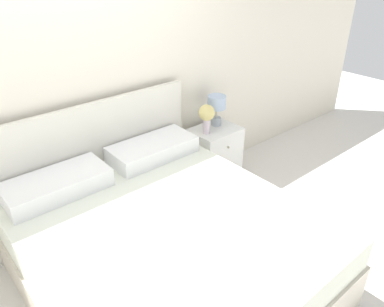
# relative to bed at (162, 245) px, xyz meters

# --- Properties ---
(ground_plane) EXTENTS (12.00, 12.00, 0.00)m
(ground_plane) POSITION_rel_bed_xyz_m (0.00, 0.95, -0.32)
(ground_plane) COLOR silver
(wall_back) EXTENTS (8.00, 0.06, 2.60)m
(wall_back) POSITION_rel_bed_xyz_m (0.00, 1.02, 0.98)
(wall_back) COLOR silver
(wall_back) RESTS_ON ground_plane
(bed) EXTENTS (1.81, 2.04, 1.12)m
(bed) POSITION_rel_bed_xyz_m (0.00, 0.00, 0.00)
(bed) COLOR beige
(bed) RESTS_ON ground_plane
(nightstand) EXTENTS (0.47, 0.39, 0.60)m
(nightstand) POSITION_rel_bed_xyz_m (1.22, 0.75, -0.02)
(nightstand) COLOR white
(nightstand) RESTS_ON ground_plane
(table_lamp) EXTENTS (0.18, 0.18, 0.31)m
(table_lamp) POSITION_rel_bed_xyz_m (1.29, 0.81, 0.49)
(table_lamp) COLOR #A8B2BC
(table_lamp) RESTS_ON nightstand
(flower_vase) EXTENTS (0.16, 0.16, 0.29)m
(flower_vase) POSITION_rel_bed_xyz_m (1.08, 0.73, 0.47)
(flower_vase) COLOR silver
(flower_vase) RESTS_ON nightstand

